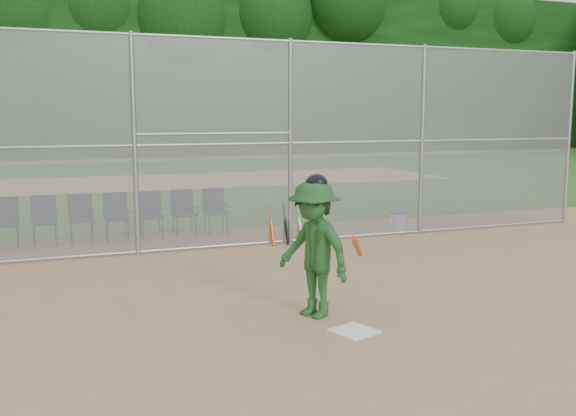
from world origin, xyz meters
name	(u,v)px	position (x,y,z in m)	size (l,w,h in m)	color
ground	(360,324)	(0.00, 0.00, 0.00)	(100.00, 100.00, 0.00)	tan
grass_strip	(144,182)	(0.00, 18.00, 0.01)	(100.00, 100.00, 0.00)	#225C1B
dirt_patch_far	(144,182)	(0.00, 18.00, 0.01)	(24.00, 24.00, 0.00)	tan
backstop_fence	(241,140)	(0.00, 5.00, 2.07)	(16.09, 0.09, 4.00)	gray
treeline	(132,40)	(0.00, 20.00, 5.50)	(81.00, 60.00, 11.00)	black
home_plate	(354,331)	(-0.21, -0.25, 0.01)	(0.47, 0.47, 0.02)	white
batter_at_plate	(314,248)	(-0.41, 0.49, 0.88)	(1.16, 1.39, 1.82)	#205022
water_cooler	(398,221)	(3.66, 5.34, 0.23)	(0.36, 0.36, 0.46)	white
spare_bats	(293,223)	(1.05, 4.99, 0.41)	(0.96, 0.41, 0.82)	#D84C14
chair_1	(6,223)	(-4.29, 6.58, 0.48)	(0.54, 0.52, 0.96)	#0F1A37
chair_2	(44,221)	(-3.59, 6.58, 0.48)	(0.54, 0.52, 0.96)	#0F1A37
chair_3	(81,219)	(-2.90, 6.58, 0.48)	(0.54, 0.52, 0.96)	#0F1A37
chair_4	(117,217)	(-2.20, 6.58, 0.48)	(0.54, 0.52, 0.96)	#0F1A37
chair_5	(151,215)	(-1.51, 6.58, 0.48)	(0.54, 0.52, 0.96)	#0F1A37
chair_6	(184,213)	(-0.81, 6.58, 0.48)	(0.54, 0.52, 0.96)	#0F1A37
chair_7	(216,211)	(-0.11, 6.58, 0.48)	(0.54, 0.52, 0.96)	#0F1A37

